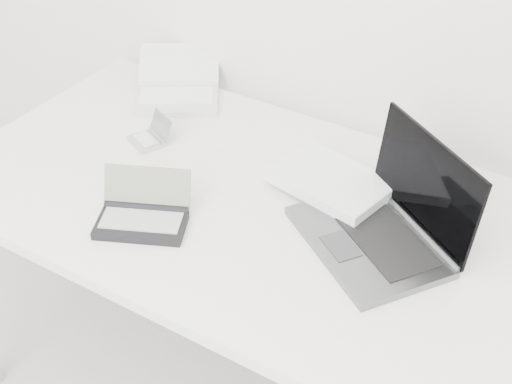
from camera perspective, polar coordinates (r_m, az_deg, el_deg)
The scene contains 5 objects.
desk at distance 1.65m, azimuth 1.62°, elevation -2.58°, with size 1.60×0.80×0.73m.
laptop_large at distance 1.58m, azimuth 8.57°, elevation -1.18°, with size 0.52×0.43×0.23m.
netbook_open_white at distance 2.06m, azimuth -6.33°, elevation 8.14°, with size 0.35×0.37×0.09m.
pda_silver at distance 1.86m, azimuth -8.45°, elevation 4.35°, with size 0.12×0.12×0.07m.
palmtop_charcoal at distance 1.59m, azimuth -9.03°, elevation -1.83°, with size 0.24×0.22×0.10m.
Camera 1 is at (0.63, 0.44, 1.73)m, focal length 50.00 mm.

